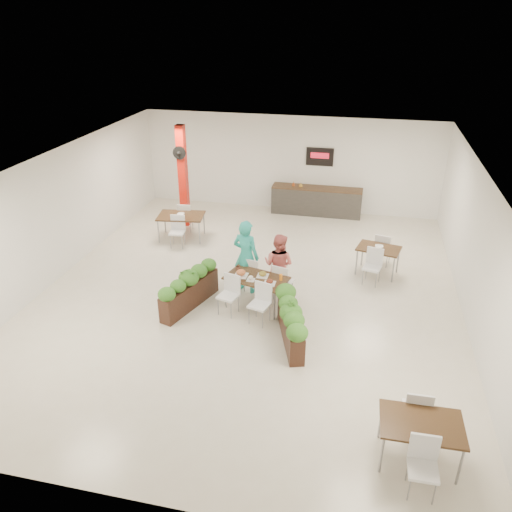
{
  "coord_description": "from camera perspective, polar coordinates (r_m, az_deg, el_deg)",
  "views": [
    {
      "loc": [
        2.46,
        -10.31,
        6.26
      ],
      "look_at": [
        0.2,
        -0.14,
        1.1
      ],
      "focal_mm": 35.0,
      "sensor_mm": 36.0,
      "label": 1
    }
  ],
  "objects": [
    {
      "name": "planter_left",
      "position": [
        11.63,
        -7.63,
        -3.53
      ],
      "size": [
        0.89,
        1.88,
        1.02
      ],
      "rotation": [
        0.0,
        0.0,
        1.25
      ],
      "color": "black",
      "rests_on": "ground"
    },
    {
      "name": "room_shell",
      "position": [
        11.42,
        -0.82,
        4.47
      ],
      "size": [
        10.1,
        12.1,
        3.22
      ],
      "color": "white",
      "rests_on": "ground"
    },
    {
      "name": "service_counter",
      "position": [
        17.04,
        6.92,
        6.35
      ],
      "size": [
        3.0,
        0.64,
        2.2
      ],
      "color": "#2E2B29",
      "rests_on": "ground"
    },
    {
      "name": "side_table_b",
      "position": [
        13.3,
        13.81,
        0.41
      ],
      "size": [
        1.2,
        1.67,
        0.92
      ],
      "rotation": [
        0.0,
        0.0,
        -0.23
      ],
      "color": "black",
      "rests_on": "ground"
    },
    {
      "name": "planter_right",
      "position": [
        10.42,
        3.99,
        -7.33
      ],
      "size": [
        0.86,
        1.83,
        0.99
      ],
      "rotation": [
        0.0,
        0.0,
        1.88
      ],
      "color": "black",
      "rests_on": "ground"
    },
    {
      "name": "diner_man",
      "position": [
        12.0,
        -1.15,
        -0.05
      ],
      "size": [
        0.77,
        0.61,
        1.86
      ],
      "primitive_type": "imported",
      "rotation": [
        0.0,
        0.0,
        2.87
      ],
      "color": "teal",
      "rests_on": "ground"
    },
    {
      "name": "red_column",
      "position": [
        15.81,
        -8.35,
        9.08
      ],
      "size": [
        0.4,
        0.41,
        3.2
      ],
      "color": "#B8170C",
      "rests_on": "ground"
    },
    {
      "name": "side_table_a",
      "position": [
        15.14,
        -8.56,
        4.25
      ],
      "size": [
        1.46,
        1.66,
        0.92
      ],
      "rotation": [
        0.0,
        0.0,
        0.14
      ],
      "color": "black",
      "rests_on": "ground"
    },
    {
      "name": "diner_woman",
      "position": [
        11.92,
        2.6,
        -1.01
      ],
      "size": [
        0.9,
        0.79,
        1.58
      ],
      "primitive_type": "imported",
      "rotation": [
        0.0,
        0.0,
        2.87
      ],
      "color": "#D7655F",
      "rests_on": "ground"
    },
    {
      "name": "ground",
      "position": [
        12.31,
        -0.76,
        -4.23
      ],
      "size": [
        12.0,
        12.0,
        0.0
      ],
      "primitive_type": "plane",
      "color": "beige",
      "rests_on": "ground"
    },
    {
      "name": "side_table_c",
      "position": [
        8.27,
        18.33,
        -18.27
      ],
      "size": [
        1.24,
        1.63,
        0.92
      ],
      "rotation": [
        0.0,
        0.0,
        0.02
      ],
      "color": "black",
      "rests_on": "ground"
    },
    {
      "name": "main_table",
      "position": [
        11.5,
        -0.01,
        -2.95
      ],
      "size": [
        1.62,
        1.89,
        0.92
      ],
      "rotation": [
        0.0,
        0.0,
        -0.28
      ],
      "color": "black",
      "rests_on": "ground"
    }
  ]
}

